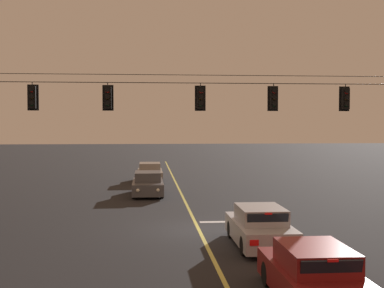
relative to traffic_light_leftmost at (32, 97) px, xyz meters
The scene contains 13 objects.
ground_plane 9.08m from the traffic_light_leftmost, 17.29° to the right, with size 180.00×180.00×0.00m, color black.
lane_centre_stripe 10.67m from the traffic_light_leftmost, 40.83° to the left, with size 0.14×60.00×0.01m, color #D1C64C.
stop_bar_paint 10.40m from the traffic_light_leftmost, ahead, with size 3.40×0.36×0.01m, color silver.
signal_span_assembly 7.13m from the traffic_light_leftmost, ahead, with size 21.50×0.32×7.46m.
traffic_light_leftmost is the anchor object (origin of this frame).
traffic_light_left_inner 3.20m from the traffic_light_leftmost, ahead, with size 0.48×0.41×1.22m.
traffic_light_centre 7.26m from the traffic_light_leftmost, ahead, with size 0.48×0.41×1.22m.
traffic_light_right_inner 10.54m from the traffic_light_leftmost, ahead, with size 0.48×0.41×1.22m.
traffic_light_rightmost 13.84m from the traffic_light_leftmost, ahead, with size 0.48×0.41×1.22m.
car_waiting_near_lane 11.25m from the traffic_light_leftmost, 30.11° to the right, with size 1.80×4.33×1.39m.
car_oncoming_lead 10.72m from the traffic_light_leftmost, 59.08° to the left, with size 1.80×4.42×1.39m.
car_oncoming_trailing 16.95m from the traffic_light_leftmost, 71.75° to the left, with size 1.80×4.42×1.39m.
car_waiting_second_near 14.85m from the traffic_light_leftmost, 51.05° to the right, with size 1.80×4.33×1.39m.
Camera 1 is at (-2.07, -20.73, 4.26)m, focal length 48.81 mm.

